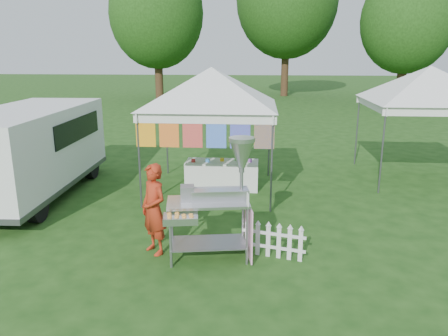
{
  "coord_description": "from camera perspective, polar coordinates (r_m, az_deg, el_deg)",
  "views": [
    {
      "loc": [
        1.15,
        -6.86,
        3.33
      ],
      "look_at": [
        0.46,
        1.5,
        1.1
      ],
      "focal_mm": 35.0,
      "sensor_mm": 36.0,
      "label": 1
    }
  ],
  "objects": [
    {
      "name": "tree_left",
      "position": [
        31.77,
        -8.79,
        19.26
      ],
      "size": [
        6.4,
        6.4,
        9.53
      ],
      "color": "#3B2015",
      "rests_on": "ground"
    },
    {
      "name": "display_table",
      "position": [
        10.96,
        -0.26,
        -0.88
      ],
      "size": [
        1.8,
        0.7,
        0.7
      ],
      "primitive_type": "cube",
      "color": "white",
      "rests_on": "ground"
    },
    {
      "name": "vendor",
      "position": [
        7.44,
        -9.15,
        -5.34
      ],
      "size": [
        0.67,
        0.67,
        1.56
      ],
      "primitive_type": "imported",
      "rotation": [
        0.0,
        0.0,
        -0.77
      ],
      "color": "#A62B14",
      "rests_on": "ground"
    },
    {
      "name": "donut_cart",
      "position": [
        7.01,
        -0.36,
        -2.85
      ],
      "size": [
        1.48,
        1.21,
        2.03
      ],
      "rotation": [
        0.0,
        0.0,
        0.17
      ],
      "color": "gray",
      "rests_on": "ground"
    },
    {
      "name": "tree_right",
      "position": [
        30.24,
        22.82,
        17.31
      ],
      "size": [
        5.6,
        5.6,
        8.42
      ],
      "color": "#3B2015",
      "rests_on": "ground"
    },
    {
      "name": "cargo_van",
      "position": [
        11.24,
        -23.92,
        2.26
      ],
      "size": [
        2.16,
        5.07,
        2.08
      ],
      "rotation": [
        0.0,
        0.0,
        0.03
      ],
      "color": "white",
      "rests_on": "ground"
    },
    {
      "name": "ground",
      "position": [
        7.71,
        -4.41,
        -10.76
      ],
      "size": [
        120.0,
        120.0,
        0.0
      ],
      "primitive_type": "plane",
      "color": "#1B4112",
      "rests_on": "ground"
    },
    {
      "name": "canopy_right",
      "position": [
        12.63,
        25.45,
        11.95
      ],
      "size": [
        4.24,
        4.24,
        3.45
      ],
      "color": "#59595E",
      "rests_on": "ground"
    },
    {
      "name": "picket_fence",
      "position": [
        7.4,
        6.48,
        -9.51
      ],
      "size": [
        1.05,
        0.3,
        0.56
      ],
      "rotation": [
        0.0,
        0.0,
        -0.25
      ],
      "color": "white",
      "rests_on": "ground"
    },
    {
      "name": "canopy_main",
      "position": [
        10.42,
        -1.66,
        13.0
      ],
      "size": [
        4.24,
        4.24,
        3.45
      ],
      "color": "#59595E",
      "rests_on": "ground"
    }
  ]
}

